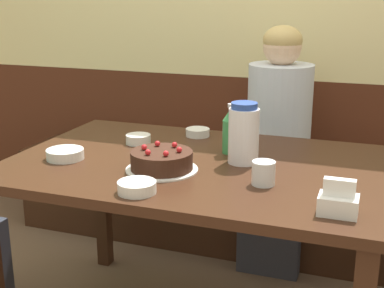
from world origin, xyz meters
TOP-DOWN VIEW (x-y plane):
  - back_wall at (0.00, 1.05)m, footprint 4.80×0.04m
  - bench_seat at (0.00, 0.83)m, footprint 2.59×0.38m
  - dining_table at (0.00, 0.00)m, footprint 1.36×0.91m
  - birthday_cake at (-0.08, -0.13)m, footprint 0.25×0.25m
  - water_pitcher at (0.17, 0.05)m, footprint 0.11×0.11m
  - soju_bottle at (0.09, 0.15)m, footprint 0.07×0.07m
  - napkin_holder at (0.54, -0.32)m, footprint 0.11×0.08m
  - bowl_soup_white at (-0.11, 0.34)m, footprint 0.10×0.10m
  - bowl_rice_small at (-0.30, 0.15)m, footprint 0.10×0.10m
  - bowl_side_dish at (-0.47, -0.14)m, footprint 0.14×0.14m
  - bowl_sauce_shallow at (-0.07, -0.36)m, footprint 0.12×0.12m
  - glass_water_tall at (0.29, -0.15)m, footprint 0.08×0.08m
  - person_grey_tee at (0.17, 0.72)m, footprint 0.31×0.34m

SIDE VIEW (x-z plane):
  - bench_seat at x=0.00m, z-range 0.00..0.47m
  - person_grey_tee at x=0.17m, z-range -0.04..1.15m
  - dining_table at x=0.00m, z-range 0.28..1.02m
  - bowl_soup_white at x=-0.11m, z-range 0.74..0.77m
  - bowl_sauce_shallow at x=-0.07m, z-range 0.74..0.78m
  - bowl_side_dish at x=-0.47m, z-range 0.74..0.78m
  - bowl_rice_small at x=-0.30m, z-range 0.74..0.78m
  - birthday_cake at x=-0.08m, z-range 0.73..0.82m
  - napkin_holder at x=0.54m, z-range 0.73..0.83m
  - glass_water_tall at x=0.29m, z-range 0.74..0.82m
  - soju_bottle at x=0.09m, z-range 0.73..0.93m
  - water_pitcher at x=0.17m, z-range 0.74..0.96m
  - back_wall at x=0.00m, z-range 0.00..2.50m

